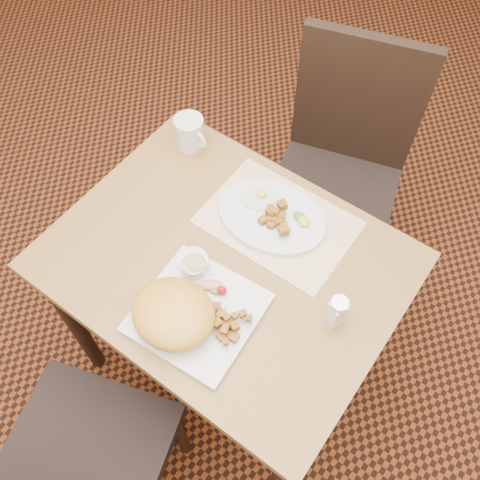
% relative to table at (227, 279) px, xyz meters
% --- Properties ---
extents(ground, '(8.00, 8.00, 0.00)m').
position_rel_table_xyz_m(ground, '(0.00, 0.00, -0.64)').
color(ground, black).
rests_on(ground, ground).
extents(table, '(0.90, 0.70, 0.75)m').
position_rel_table_xyz_m(table, '(0.00, 0.00, 0.00)').
color(table, olive).
rests_on(table, ground).
extents(chair_far, '(0.52, 0.53, 0.97)m').
position_rel_table_xyz_m(chair_far, '(0.01, 0.65, -0.10)').
color(chair_far, black).
rests_on(chair_far, ground).
extents(placemat, '(0.40, 0.28, 0.00)m').
position_rel_table_xyz_m(placemat, '(0.05, 0.18, 0.11)').
color(placemat, white).
rests_on(placemat, table).
extents(plate_square, '(0.30, 0.30, 0.02)m').
position_rel_table_xyz_m(plate_square, '(0.04, -0.17, 0.12)').
color(plate_square, silver).
rests_on(plate_square, table).
extents(plate_oval, '(0.33, 0.26, 0.02)m').
position_rel_table_xyz_m(plate_oval, '(0.03, 0.18, 0.12)').
color(plate_oval, silver).
rests_on(plate_oval, placemat).
extents(hollandaise_mound, '(0.21, 0.19, 0.08)m').
position_rel_table_xyz_m(hollandaise_mound, '(0.01, -0.22, 0.16)').
color(hollandaise_mound, gold).
rests_on(hollandaise_mound, plate_square).
extents(ramekin, '(0.08, 0.08, 0.04)m').
position_rel_table_xyz_m(ramekin, '(-0.04, -0.08, 0.15)').
color(ramekin, silver).
rests_on(ramekin, plate_square).
extents(garnish_sq, '(0.08, 0.06, 0.03)m').
position_rel_table_xyz_m(garnish_sq, '(0.03, -0.09, 0.14)').
color(garnish_sq, '#387223').
rests_on(garnish_sq, plate_square).
extents(fried_egg, '(0.10, 0.10, 0.02)m').
position_rel_table_xyz_m(fried_egg, '(-0.04, 0.21, 0.13)').
color(fried_egg, white).
rests_on(fried_egg, plate_oval).
extents(garnish_ov, '(0.06, 0.04, 0.02)m').
position_rel_table_xyz_m(garnish_ov, '(0.10, 0.21, 0.14)').
color(garnish_ov, '#387223').
rests_on(garnish_ov, plate_oval).
extents(salt_shaker, '(0.06, 0.06, 0.10)m').
position_rel_table_xyz_m(salt_shaker, '(0.32, 0.02, 0.16)').
color(salt_shaker, white).
rests_on(salt_shaker, table).
extents(coffee_mug, '(0.12, 0.09, 0.10)m').
position_rel_table_xyz_m(coffee_mug, '(-0.33, 0.26, 0.16)').
color(coffee_mug, silver).
rests_on(coffee_mug, table).
extents(home_fries_sq, '(0.11, 0.10, 0.03)m').
position_rel_table_xyz_m(home_fries_sq, '(0.12, -0.15, 0.14)').
color(home_fries_sq, '#9E5E19').
rests_on(home_fries_sq, plate_square).
extents(home_fries_ov, '(0.09, 0.10, 0.04)m').
position_rel_table_xyz_m(home_fries_ov, '(0.04, 0.17, 0.14)').
color(home_fries_ov, '#9E5E19').
rests_on(home_fries_ov, plate_oval).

